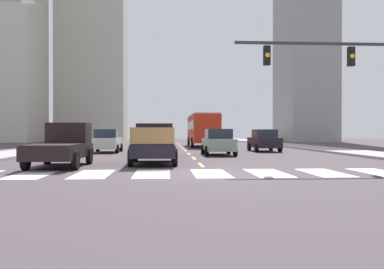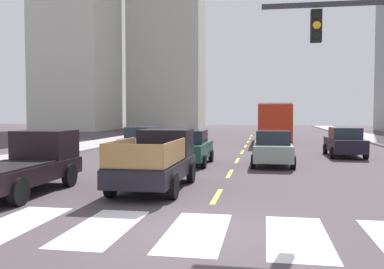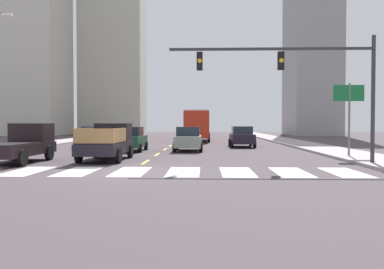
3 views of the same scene
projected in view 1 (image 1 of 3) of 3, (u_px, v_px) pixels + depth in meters
ground_plane at (210, 173)px, 15.54m from camera, size 160.00×160.00×0.00m
sidewalk_right at (331, 150)px, 34.26m from camera, size 3.35×110.00×0.15m
sidewalk_left at (34, 151)px, 32.74m from camera, size 3.35×110.00×0.15m
crosswalk_stripe_1 at (32, 174)px, 15.13m from camera, size 1.29×3.31×0.01m
crosswalk_stripe_2 at (93, 174)px, 15.26m from camera, size 1.29×3.31×0.01m
crosswalk_stripe_3 at (152, 174)px, 15.40m from camera, size 1.29×3.31×0.01m
crosswalk_stripe_4 at (210, 173)px, 15.54m from camera, size 1.29×3.31×0.01m
crosswalk_stripe_5 at (268, 173)px, 15.68m from camera, size 1.29×3.31×0.01m
crosswalk_stripe_6 at (324, 173)px, 15.81m from camera, size 1.29×3.31×0.01m
crosswalk_stripe_7 at (379, 172)px, 15.95m from camera, size 1.29×3.31×0.01m
lane_dash_0 at (201, 165)px, 19.53m from camera, size 0.16×2.40×0.01m
lane_dash_1 at (194, 158)px, 24.52m from camera, size 0.16×2.40×0.01m
lane_dash_2 at (189, 154)px, 29.51m from camera, size 0.16×2.40×0.01m
lane_dash_3 at (185, 150)px, 34.50m from camera, size 0.16×2.40×0.01m
lane_dash_4 at (183, 148)px, 39.49m from camera, size 0.16×2.40×0.01m
lane_dash_5 at (181, 146)px, 44.48m from camera, size 0.16×2.40×0.01m
lane_dash_6 at (179, 145)px, 49.47m from camera, size 0.16×2.40×0.01m
lane_dash_7 at (178, 144)px, 54.46m from camera, size 0.16×2.40×0.01m
pickup_stakebed at (154, 144)px, 20.67m from camera, size 2.18×5.20×1.96m
pickup_dark at (63, 146)px, 18.88m from camera, size 2.18×5.20×1.96m
city_bus at (203, 128)px, 43.38m from camera, size 2.72×10.80×3.32m
sedan_mid at (264, 140)px, 32.97m from camera, size 2.02×4.40×1.72m
sedan_near_left at (218, 142)px, 27.76m from camera, size 2.02×4.40×1.72m
sedan_near_right at (107, 141)px, 31.38m from camera, size 2.02×4.40×1.72m
sedan_far at (156, 142)px, 27.16m from camera, size 2.02×4.40×1.72m
traffic_signal_gantry at (377, 71)px, 18.61m from camera, size 9.49×0.27×6.00m
block_mid_left at (5, 48)px, 64.28m from camera, size 10.02×11.08×28.73m
block_mid_right at (305, 33)px, 68.14m from camera, size 7.41×11.63×35.13m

